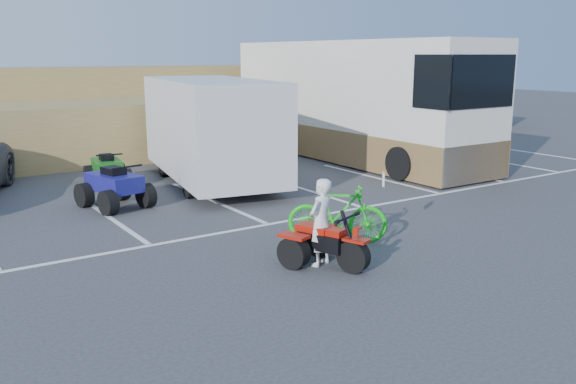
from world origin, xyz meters
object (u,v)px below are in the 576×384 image
red_trike_atv (327,266)px  quad_atv_blue (116,207)px  cargo_trailer (211,128)px  rv_motorhome (353,109)px  rider (321,222)px  quad_atv_green (108,185)px  green_dirt_bike (337,213)px

red_trike_atv → quad_atv_blue: (-1.70, 6.23, 0.00)m
cargo_trailer → rv_motorhome: 6.25m
rider → quad_atv_blue: size_ratio=0.92×
cargo_trailer → rv_motorhome: (6.14, 1.18, 0.15)m
rider → cargo_trailer: 7.53m
quad_atv_blue → quad_atv_green: (0.65, 2.62, 0.00)m
red_trike_atv → quad_atv_green: bearing=76.3°
red_trike_atv → cargo_trailer: 7.78m
cargo_trailer → quad_atv_blue: bearing=-148.7°
rider → green_dirt_bike: (1.06, 0.88, -0.19)m
red_trike_atv → green_dirt_bike: size_ratio=0.77×
red_trike_atv → rv_motorhome: 11.69m
quad_atv_blue → cargo_trailer: bearing=8.2°
rv_motorhome → quad_atv_green: 8.92m
quad_atv_blue → green_dirt_bike: bearing=-74.9°
rider → red_trike_atv: bearing=90.0°
cargo_trailer → quad_atv_blue: 3.82m
green_dirt_bike → red_trike_atv: bearing=175.7°
rider → rv_motorhome: bearing=-152.8°
rv_motorhome → red_trike_atv: bearing=-131.3°
rider → rv_motorhome: size_ratio=0.14×
quad_atv_green → cargo_trailer: bearing=-19.6°
green_dirt_bike → quad_atv_blue: green_dirt_bike is taller
red_trike_atv → quad_atv_green: 8.91m
green_dirt_bike → rider: bearing=170.0°
green_dirt_bike → quad_atv_green: 8.12m
rider → green_dirt_bike: rider is taller
red_trike_atv → rider: size_ratio=0.97×
rider → quad_atv_green: bearing=-103.9°
red_trike_atv → rv_motorhome: bearing=27.9°
red_trike_atv → rider: bearing=90.0°
quad_atv_green → green_dirt_bike: bearing=-66.7°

